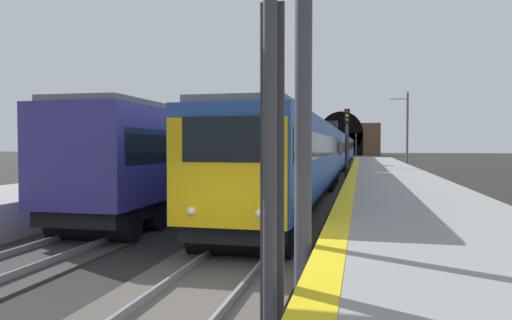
{
  "coord_description": "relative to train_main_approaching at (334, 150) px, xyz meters",
  "views": [
    {
      "loc": [
        -7.34,
        -2.8,
        2.7
      ],
      "look_at": [
        9.3,
        0.98,
        2.15
      ],
      "focal_mm": 32.48,
      "sensor_mm": 36.0,
      "label": 1
    }
  ],
  "objects": [
    {
      "name": "catenary_mast_near",
      "position": [
        -3.55,
        -7.1,
        1.76
      ],
      "size": [
        0.22,
        1.79,
        7.75
      ],
      "color": "#595B60",
      "rests_on": "ground_plane"
    },
    {
      "name": "train_main_approaching",
      "position": [
        0.0,
        0.0,
        0.0
      ],
      "size": [
        80.91,
        2.85,
        4.75
      ],
      "rotation": [
        0.0,
        0.0,
        3.14
      ],
      "color": "#264C99",
      "rests_on": "ground_plane"
    },
    {
      "name": "track_main_line",
      "position": [
        -42.76,
        -0.0,
        -2.17
      ],
      "size": [
        160.0,
        3.19,
        0.21
      ],
      "color": "#4C4742",
      "rests_on": "ground_plane"
    },
    {
      "name": "train_adjacent_platform",
      "position": [
        -19.09,
        4.65,
        0.09
      ],
      "size": [
        41.49,
        3.13,
        4.94
      ],
      "rotation": [
        0.0,
        0.0,
        0.02
      ],
      "color": "navy",
      "rests_on": "ground_plane"
    },
    {
      "name": "railway_signal_mid",
      "position": [
        -15.74,
        -1.8,
        1.02
      ],
      "size": [
        0.39,
        0.38,
        5.34
      ],
      "rotation": [
        0.0,
        0.0,
        3.14
      ],
      "color": "#38383D",
      "rests_on": "ground_plane"
    },
    {
      "name": "platform_right_edge_strip",
      "position": [
        -42.76,
        -2.34,
        -1.12
      ],
      "size": [
        112.0,
        0.5,
        0.01
      ],
      "primitive_type": "cube",
      "color": "yellow",
      "rests_on": "platform_right"
    },
    {
      "name": "platform_right",
      "position": [
        -42.76,
        -4.41,
        -1.66
      ],
      "size": [
        112.0,
        4.63,
        1.08
      ],
      "primitive_type": "cube",
      "color": "gray",
      "rests_on": "ground_plane"
    },
    {
      "name": "tunnel_portal",
      "position": [
        74.32,
        2.32,
        2.05
      ],
      "size": [
        2.85,
        20.09,
        11.54
      ],
      "color": "brown",
      "rests_on": "ground_plane"
    },
    {
      "name": "railway_signal_near",
      "position": [
        -44.95,
        -1.8,
        1.18
      ],
      "size": [
        0.39,
        0.38,
        5.63
      ],
      "rotation": [
        0.0,
        0.0,
        3.14
      ],
      "color": "#38383D",
      "rests_on": "ground_plane"
    },
    {
      "name": "ground_plane",
      "position": [
        -42.76,
        -0.0,
        -2.21
      ],
      "size": [
        320.0,
        320.0,
        0.0
      ],
      "primitive_type": "plane",
      "color": "black"
    },
    {
      "name": "railway_signal_far",
      "position": [
        48.25,
        -1.8,
        0.93
      ],
      "size": [
        0.39,
        0.38,
        5.18
      ],
      "rotation": [
        0.0,
        0.0,
        3.14
      ],
      "color": "#38383D",
      "rests_on": "ground_plane"
    }
  ]
}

